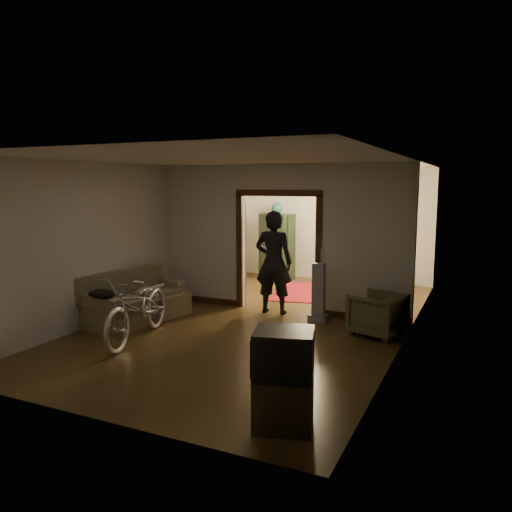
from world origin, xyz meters
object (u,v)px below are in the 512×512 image
Objects in this scene: armchair at (377,314)px; person at (274,262)px; sofa at (136,296)px; bicycle at (138,307)px; desk at (367,273)px; locker at (277,247)px.

armchair is 0.40× the size of person.
person reaches higher than armchair.
sofa is 1.14m from bicycle.
armchair is at bearing -93.24° from desk.
sofa is 1.00× the size of person.
locker is 2.40m from desk.
bicycle is 2.75m from person.
sofa is 0.96× the size of bicycle.
person is at bearing 48.45° from sofa.
bicycle is at bearing -130.95° from desk.
desk is (2.36, 5.55, -0.20)m from bicycle.
person is (-2.07, 0.60, 0.62)m from armchair.
sofa is 2.58m from person.
person is at bearing -126.96° from desk.
desk is at bearing 16.81° from locker.
sofa is 4.18m from armchair.
bicycle is 6.03m from desk.
armchair is at bearing 23.87° from sofa.
bicycle is 2.63× the size of armchair.
person reaches higher than bicycle.
bicycle reaches higher than armchair.
locker is at bearing -75.34° from person.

